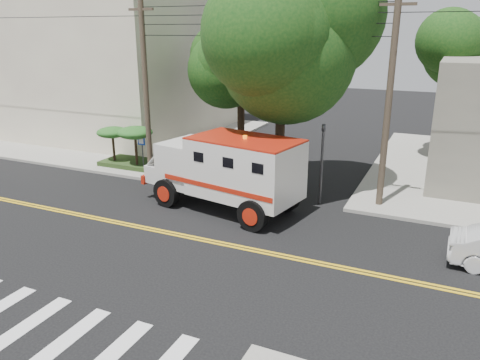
% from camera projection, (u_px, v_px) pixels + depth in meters
% --- Properties ---
extents(ground, '(100.00, 100.00, 0.00)m').
position_uv_depth(ground, '(183.00, 236.00, 17.75)').
color(ground, black).
rests_on(ground, ground).
extents(sidewalk_nw, '(17.00, 17.00, 0.15)m').
position_uv_depth(sidewalk_nw, '(121.00, 134.00, 34.74)').
color(sidewalk_nw, gray).
rests_on(sidewalk_nw, ground).
extents(building_left, '(16.00, 14.00, 10.00)m').
position_uv_depth(building_left, '(107.00, 62.00, 35.28)').
color(building_left, beige).
rests_on(building_left, sidewalk_nw).
extents(utility_pole_left, '(0.28, 0.28, 9.00)m').
position_uv_depth(utility_pole_left, '(146.00, 91.00, 23.77)').
color(utility_pole_left, '#382D23').
rests_on(utility_pole_left, ground).
extents(utility_pole_right, '(0.28, 0.28, 9.00)m').
position_uv_depth(utility_pole_right, '(388.00, 105.00, 19.25)').
color(utility_pole_right, '#382D23').
rests_on(utility_pole_right, ground).
extents(tree_main, '(6.08, 5.70, 9.85)m').
position_uv_depth(tree_main, '(290.00, 36.00, 20.15)').
color(tree_main, black).
rests_on(tree_main, ground).
extents(tree_left, '(4.48, 4.20, 7.70)m').
position_uv_depth(tree_left, '(245.00, 61.00, 27.26)').
color(tree_left, black).
rests_on(tree_left, ground).
extents(tree_right, '(4.80, 4.50, 8.20)m').
position_uv_depth(tree_right, '(462.00, 55.00, 26.05)').
color(tree_right, black).
rests_on(tree_right, ground).
extents(traffic_signal, '(0.15, 0.18, 3.60)m').
position_uv_depth(traffic_signal, '(322.00, 155.00, 20.41)').
color(traffic_signal, '#3F3F42').
rests_on(traffic_signal, ground).
extents(accessibility_sign, '(0.45, 0.10, 2.02)m').
position_uv_depth(accessibility_sign, '(142.00, 149.00, 25.12)').
color(accessibility_sign, '#3F3F42').
rests_on(accessibility_sign, ground).
extents(palm_planter, '(3.52, 2.63, 2.36)m').
position_uv_depth(palm_planter, '(128.00, 140.00, 25.91)').
color(palm_planter, '#1E3314').
rests_on(palm_planter, sidewalk_nw).
extents(armored_truck, '(7.52, 3.95, 3.26)m').
position_uv_depth(armored_truck, '(227.00, 168.00, 19.84)').
color(armored_truck, silver).
rests_on(armored_truck, ground).
extents(pedestrian_a, '(0.70, 0.62, 1.60)m').
position_uv_depth(pedestrian_a, '(443.00, 180.00, 21.20)').
color(pedestrian_a, gray).
rests_on(pedestrian_a, sidewalk_ne).
extents(pedestrian_b, '(0.78, 0.63, 1.55)m').
position_uv_depth(pedestrian_b, '(442.00, 177.00, 21.67)').
color(pedestrian_b, gray).
rests_on(pedestrian_b, sidewalk_ne).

